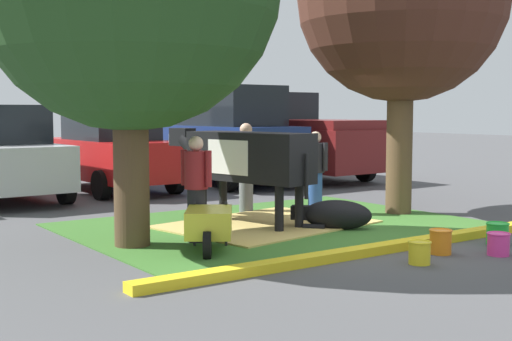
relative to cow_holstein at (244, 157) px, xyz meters
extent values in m
plane|color=#4C4C4F|center=(0.60, -1.96, -1.13)|extent=(80.00, 80.00, 0.00)
cube|color=#386B28|center=(0.35, -0.39, -1.12)|extent=(6.40, 4.77, 0.02)
cube|color=yellow|center=(0.35, -2.93, -1.07)|extent=(7.60, 0.24, 0.12)
cube|color=tan|center=(0.23, -0.31, -1.11)|extent=(3.56, 2.91, 0.04)
cylinder|color=#4C3823|center=(-2.33, -0.62, -0.01)|extent=(0.49, 0.49, 2.24)
cylinder|color=brown|center=(3.02, -0.62, 0.18)|extent=(0.47, 0.47, 2.62)
cube|color=black|center=(0.02, -0.11, 0.02)|extent=(1.17, 2.40, 0.80)
cube|color=white|center=(-0.01, 0.04, 0.02)|extent=(0.89, 1.03, 0.56)
cylinder|color=black|center=(-0.26, 1.19, 0.12)|extent=(0.45, 0.69, 0.58)
cube|color=black|center=(-0.33, 1.51, 0.30)|extent=(0.35, 0.49, 0.32)
cube|color=white|center=(-0.37, 1.70, 0.26)|extent=(0.22, 0.16, 0.20)
cylinder|color=black|center=(-0.40, 0.69, -0.76)|extent=(0.14, 0.14, 0.75)
cylinder|color=black|center=(0.08, 0.79, -0.76)|extent=(0.14, 0.14, 0.75)
cylinder|color=black|center=(-0.03, -1.00, -0.76)|extent=(0.14, 0.14, 0.75)
cylinder|color=black|center=(0.45, -0.90, -0.76)|extent=(0.14, 0.14, 0.75)
cylinder|color=black|center=(0.28, -1.28, -0.23)|extent=(0.06, 0.06, 0.70)
ellipsoid|color=black|center=(0.94, -1.25, -0.89)|extent=(1.09, 1.14, 0.48)
cube|color=black|center=(0.54, -0.80, -0.87)|extent=(0.34, 0.34, 0.22)
cube|color=silver|center=(0.46, -0.71, -0.87)|extent=(0.11, 0.11, 0.16)
cylinder|color=black|center=(0.57, -1.11, -1.07)|extent=(0.31, 0.33, 0.10)
cylinder|color=#23478C|center=(1.70, 0.20, -0.74)|extent=(0.26, 0.26, 0.78)
cylinder|color=black|center=(1.70, 0.20, -0.09)|extent=(0.34, 0.34, 0.54)
sphere|color=beige|center=(1.70, 0.20, 0.29)|extent=(0.21, 0.21, 0.21)
cylinder|color=black|center=(1.76, -0.02, -0.06)|extent=(0.09, 0.09, 0.51)
cylinder|color=black|center=(1.64, 0.41, -0.06)|extent=(0.09, 0.09, 0.51)
cylinder|color=slate|center=(0.80, 1.12, -0.70)|extent=(0.26, 0.26, 0.85)
cylinder|color=slate|center=(0.80, 1.12, 0.02)|extent=(0.34, 0.34, 0.59)
sphere|color=tan|center=(0.80, 1.12, 0.42)|extent=(0.23, 0.23, 0.23)
cylinder|color=slate|center=(1.02, 1.08, 0.04)|extent=(0.09, 0.09, 0.56)
cylinder|color=slate|center=(0.58, 1.16, 0.04)|extent=(0.09, 0.09, 0.56)
cylinder|color=black|center=(-1.45, -0.91, -0.74)|extent=(0.26, 0.26, 0.79)
cylinder|color=maroon|center=(-1.45, -0.91, -0.08)|extent=(0.34, 0.34, 0.54)
sphere|color=beige|center=(-1.45, -0.91, 0.30)|extent=(0.21, 0.21, 0.21)
cylinder|color=maroon|center=(-1.54, -0.70, -0.05)|extent=(0.09, 0.09, 0.51)
cylinder|color=maroon|center=(-1.37, -1.11, -0.05)|extent=(0.09, 0.09, 0.51)
cube|color=gold|center=(-1.61, -1.52, -0.73)|extent=(1.00, 1.08, 0.36)
cylinder|color=black|center=(-1.90, -1.93, -0.95)|extent=(0.29, 0.35, 0.36)
cylinder|color=black|center=(-1.26, -1.39, -1.01)|extent=(0.04, 0.04, 0.24)
cylinder|color=black|center=(-1.63, -1.15, -1.01)|extent=(0.04, 0.04, 0.24)
cylinder|color=black|center=(-1.07, -1.10, -0.61)|extent=(0.33, 0.46, 0.23)
cylinder|color=black|center=(-1.43, -0.86, -0.61)|extent=(0.33, 0.46, 0.23)
cylinder|color=yellow|center=(0.11, -3.69, -0.99)|extent=(0.27, 0.27, 0.28)
torus|color=yellow|center=(0.11, -3.69, -0.85)|extent=(0.29, 0.29, 0.02)
cylinder|color=orange|center=(0.81, -3.44, -0.97)|extent=(0.29, 0.29, 0.32)
torus|color=orange|center=(0.81, -3.44, -0.81)|extent=(0.31, 0.31, 0.02)
cylinder|color=#EA3893|center=(1.36, -3.93, -0.99)|extent=(0.28, 0.28, 0.29)
torus|color=#EA3893|center=(1.36, -3.93, -0.84)|extent=(0.31, 0.31, 0.02)
cylinder|color=green|center=(1.98, -3.48, -0.98)|extent=(0.30, 0.30, 0.30)
torus|color=green|center=(1.98, -3.48, -0.83)|extent=(0.33, 0.33, 0.02)
cylinder|color=black|center=(-1.62, 7.05, -0.81)|extent=(0.24, 0.65, 0.64)
cylinder|color=black|center=(-1.54, 4.19, -0.81)|extent=(0.24, 0.65, 0.64)
cube|color=red|center=(0.18, 5.89, -0.36)|extent=(1.92, 4.45, 0.90)
cube|color=black|center=(0.18, 5.89, 0.49)|extent=(1.64, 2.24, 0.80)
cylinder|color=black|center=(-0.75, 7.30, -0.81)|extent=(0.24, 0.65, 0.64)
cylinder|color=black|center=(1.05, 7.35, -0.81)|extent=(0.24, 0.65, 0.64)
cylinder|color=black|center=(-0.68, 4.44, -0.81)|extent=(0.24, 0.65, 0.64)
cylinder|color=black|center=(1.12, 4.49, -0.81)|extent=(0.24, 0.65, 0.64)
cube|color=navy|center=(3.19, 5.60, -0.21)|extent=(2.02, 4.65, 1.20)
cube|color=black|center=(3.19, 5.60, 0.89)|extent=(1.76, 3.24, 1.00)
cylinder|color=black|center=(2.20, 7.07, -0.81)|extent=(0.24, 0.65, 0.64)
cylinder|color=black|center=(4.10, 7.12, -0.81)|extent=(0.24, 0.65, 0.64)
cylinder|color=black|center=(2.28, 4.08, -0.81)|extent=(0.24, 0.65, 0.64)
cylinder|color=black|center=(4.18, 4.13, -0.81)|extent=(0.24, 0.65, 0.64)
cube|color=maroon|center=(5.59, 5.68, -0.26)|extent=(2.14, 5.45, 1.10)
cube|color=black|center=(5.56, 6.62, 0.79)|extent=(1.89, 1.85, 1.00)
cube|color=maroon|center=(5.62, 4.47, 0.41)|extent=(1.97, 2.75, 0.24)
cylinder|color=black|center=(4.54, 7.41, -0.81)|extent=(0.24, 0.65, 0.64)
cylinder|color=black|center=(6.54, 7.46, -0.81)|extent=(0.24, 0.65, 0.64)
cylinder|color=black|center=(4.64, 3.90, -0.81)|extent=(0.24, 0.65, 0.64)
cylinder|color=black|center=(6.64, 3.95, -0.81)|extent=(0.24, 0.65, 0.64)
camera|label=1|loc=(-6.37, -9.35, 0.76)|focal=48.12mm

